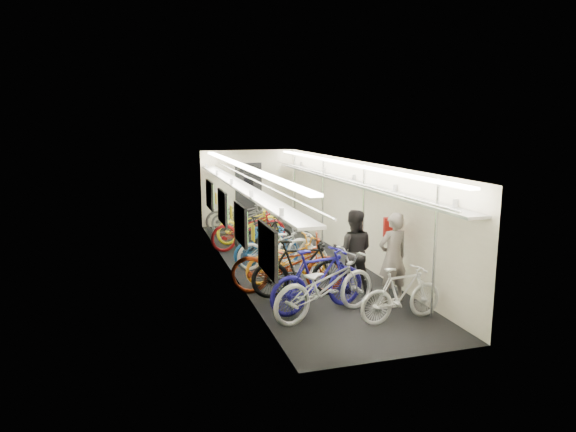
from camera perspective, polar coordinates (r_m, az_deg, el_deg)
train_car_shell at (r=12.23m, az=-1.88°, el=2.78°), size 10.00×10.00×10.00m
bicycle_0 at (r=8.79m, az=4.15°, el=-7.71°), size 2.23×1.36×1.11m
bicycle_1 at (r=9.03m, az=3.37°, el=-7.09°), size 1.97×0.92×1.14m
bicycle_2 at (r=9.95m, az=-0.10°, el=-5.39°), size 2.31×1.32×1.15m
bicycle_3 at (r=9.72m, az=1.38°, el=-5.84°), size 1.92×0.74×1.12m
bicycle_4 at (r=10.68m, az=-0.11°, el=-4.81°), size 1.89×0.85×0.96m
bicycle_5 at (r=10.89m, az=0.52°, el=-4.39°), size 1.71×0.65×1.00m
bicycle_6 at (r=11.73m, az=-1.46°, el=-3.40°), size 1.90×0.89×0.96m
bicycle_7 at (r=11.77m, az=-2.32°, el=-3.40°), size 1.57×0.44×0.95m
bicycle_8 at (r=13.42m, az=-4.36°, el=-1.33°), size 2.22×1.15×1.11m
bicycle_9 at (r=13.10m, az=-2.69°, el=-2.02°), size 1.54×0.45×0.92m
bicycle_10 at (r=14.22m, az=-4.36°, el=-0.80°), size 2.09×1.23×1.04m
bicycle_11 at (r=8.81m, az=12.50°, el=-8.45°), size 1.61×0.63×0.95m
bicycle_12 at (r=15.11m, az=-5.24°, el=-0.33°), size 1.90×1.29×0.95m
bicycle_14 at (r=15.28m, az=-5.31°, el=0.06°), size 2.18×1.21×1.09m
passenger_near at (r=9.63m, az=11.57°, el=-4.52°), size 0.66×0.48×1.67m
passenger_mid at (r=10.03m, az=7.25°, el=-3.91°), size 0.98×0.89×1.63m
backpack at (r=10.08m, az=11.31°, el=-1.26°), size 0.29×0.21×0.38m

